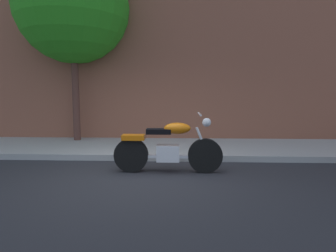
% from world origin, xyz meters
% --- Properties ---
extents(ground_plane, '(60.00, 60.00, 0.00)m').
position_xyz_m(ground_plane, '(0.00, 0.00, 0.00)').
color(ground_plane, '#28282D').
extents(sidewalk, '(24.58, 2.53, 0.14)m').
position_xyz_m(sidewalk, '(0.00, 2.52, 0.07)').
color(sidewalk, '#A1A1A1').
rests_on(sidewalk, ground).
extents(motorcycle, '(2.13, 0.70, 1.17)m').
position_xyz_m(motorcycle, '(0.55, 0.37, 0.47)').
color(motorcycle, black).
rests_on(motorcycle, ground).
extents(street_tree, '(3.25, 3.25, 5.64)m').
position_xyz_m(street_tree, '(-2.32, 3.33, 4.01)').
color(street_tree, brown).
rests_on(street_tree, ground).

